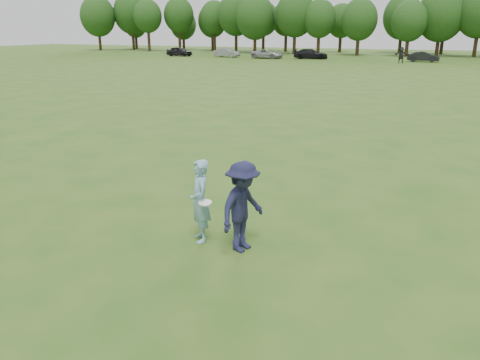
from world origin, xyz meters
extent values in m
plane|color=#285417|center=(0.00, 0.00, 0.00)|extent=(200.00, 200.00, 0.00)
imported|color=#7FB0C4|center=(-0.73, -0.08, 0.87)|extent=(0.72, 0.76, 1.75)
imported|color=#1B1D3D|center=(0.24, -0.15, 0.92)|extent=(0.96, 1.32, 1.84)
imported|color=#2A2A2A|center=(-1.17, 56.88, 1.01)|extent=(1.97, 1.06, 2.03)
imported|color=black|center=(-35.26, 59.75, 0.73)|extent=(4.45, 2.20, 1.46)
imported|color=gray|center=(-27.10, 60.10, 0.68)|extent=(4.28, 1.97, 1.36)
imported|color=#9F9EA3|center=(-20.17, 59.28, 0.67)|extent=(5.05, 2.83, 1.33)
imported|color=black|center=(-13.97, 60.66, 0.71)|extent=(5.14, 2.65, 1.42)
imported|color=black|center=(1.40, 60.22, 0.66)|extent=(4.08, 1.53, 1.33)
cylinder|color=white|center=(-0.52, -0.27, 0.93)|extent=(0.28, 0.28, 0.08)
cylinder|color=#332114|center=(-60.68, 72.20, 1.81)|extent=(0.56, 0.56, 3.63)
ellipsoid|color=#1C3B13|center=(-60.68, 72.20, 6.55)|extent=(6.88, 6.88, 7.91)
cylinder|color=#332114|center=(-55.50, 76.37, 2.06)|extent=(0.56, 0.56, 4.13)
ellipsoid|color=#1C3B13|center=(-55.50, 76.37, 7.21)|extent=(7.25, 7.25, 8.34)
cylinder|color=#332114|center=(-49.35, 72.76, 2.09)|extent=(0.56, 0.56, 4.18)
ellipsoid|color=#1C3B13|center=(-49.35, 72.76, 6.48)|extent=(5.42, 5.42, 6.23)
cylinder|color=#332114|center=(-44.47, 76.22, 2.13)|extent=(0.56, 0.56, 4.26)
ellipsoid|color=#1C3B13|center=(-44.47, 76.22, 6.72)|extent=(5.79, 5.79, 6.66)
cylinder|color=#332114|center=(-37.59, 77.79, 1.96)|extent=(0.56, 0.56, 3.91)
ellipsoid|color=#1C3B13|center=(-37.59, 77.79, 6.24)|extent=(5.47, 5.47, 6.29)
cylinder|color=#332114|center=(-32.29, 76.03, 1.92)|extent=(0.56, 0.56, 3.83)
ellipsoid|color=#1C3B13|center=(-32.29, 76.03, 6.70)|extent=(6.75, 6.75, 7.76)
cylinder|color=#332114|center=(-27.39, 73.06, 1.63)|extent=(0.56, 0.56, 3.25)
ellipsoid|color=#1C3B13|center=(-27.39, 73.06, 6.13)|extent=(6.76, 6.76, 7.78)
cylinder|color=#332114|center=(-20.22, 73.48, 1.86)|extent=(0.56, 0.56, 3.71)
ellipsoid|color=#1C3B13|center=(-20.22, 73.48, 6.55)|extent=(6.68, 6.68, 7.68)
cylinder|color=#332114|center=(-15.90, 73.09, 1.73)|extent=(0.56, 0.56, 3.46)
ellipsoid|color=#1C3B13|center=(-15.90, 73.09, 5.79)|extent=(5.49, 5.49, 6.31)
cylinder|color=#332114|center=(-9.32, 72.95, 1.57)|extent=(0.56, 0.56, 3.14)
ellipsoid|color=#1C3B13|center=(-9.32, 72.95, 5.60)|extent=(5.78, 5.78, 6.64)
cylinder|color=#332114|center=(-1.61, 72.69, 1.51)|extent=(0.56, 0.56, 3.01)
ellipsoid|color=#1C3B13|center=(-1.61, 72.69, 5.34)|extent=(5.46, 5.46, 6.28)
cylinder|color=#332114|center=(2.83, 75.07, 1.61)|extent=(0.56, 0.56, 3.23)
ellipsoid|color=#1C3B13|center=(2.83, 75.07, 6.32)|extent=(7.29, 7.29, 8.38)
cylinder|color=#332114|center=(8.24, 74.97, 1.88)|extent=(0.56, 0.56, 3.77)
cylinder|color=#332114|center=(-58.26, 81.41, 1.49)|extent=(0.56, 0.56, 2.97)
ellipsoid|color=#1C3B13|center=(-58.26, 81.41, 5.03)|extent=(4.85, 4.85, 5.58)
cylinder|color=#332114|center=(-47.10, 82.53, 1.36)|extent=(0.56, 0.56, 2.73)
ellipsoid|color=#1C3B13|center=(-47.10, 82.53, 5.05)|extent=(5.45, 5.45, 6.27)
cylinder|color=#332114|center=(-39.55, 80.93, 1.63)|extent=(0.56, 0.56, 3.25)
ellipsoid|color=#1C3B13|center=(-39.55, 80.93, 5.67)|extent=(5.68, 5.68, 6.53)
cylinder|color=#332114|center=(-29.72, 83.93, 1.81)|extent=(0.56, 0.56, 3.62)
ellipsoid|color=#1C3B13|center=(-29.72, 83.93, 6.09)|extent=(5.80, 5.80, 6.67)
cylinder|color=#332114|center=(-24.24, 81.39, 1.80)|extent=(0.56, 0.56, 3.61)
ellipsoid|color=#1C3B13|center=(-24.24, 81.39, 5.98)|extent=(5.58, 5.58, 6.42)
cylinder|color=#332114|center=(-13.94, 81.92, 1.65)|extent=(0.56, 0.56, 3.29)
ellipsoid|color=#1C3B13|center=(-13.94, 81.92, 5.55)|extent=(5.30, 5.30, 6.09)
cylinder|color=#332114|center=(-3.49, 83.39, 1.64)|extent=(0.56, 0.56, 3.28)
ellipsoid|color=#1C3B13|center=(-3.49, 83.39, 6.16)|extent=(6.78, 6.78, 7.79)
cylinder|color=#332114|center=(3.45, 81.85, 1.56)|extent=(0.56, 0.56, 3.11)
ellipsoid|color=#1C3B13|center=(3.45, 81.85, 5.38)|extent=(5.34, 5.34, 6.14)
camera|label=1|loc=(3.47, -8.06, 4.25)|focal=35.00mm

